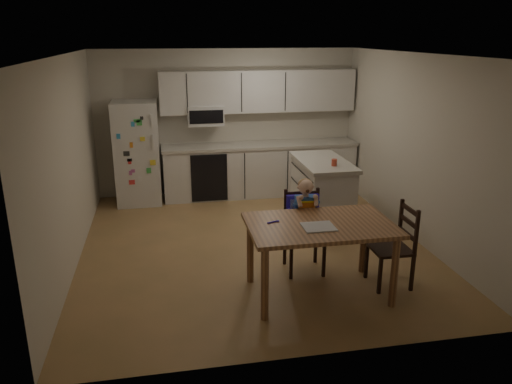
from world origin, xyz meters
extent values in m
cube|color=#977948|center=(0.00, 0.00, -0.01)|extent=(4.50, 5.00, 0.01)
cube|color=beige|center=(0.00, 2.50, 1.25)|extent=(4.50, 0.02, 2.50)
cube|color=beige|center=(-2.25, 0.00, 1.25)|extent=(0.02, 5.00, 2.50)
cube|color=beige|center=(2.25, 0.00, 1.25)|extent=(0.02, 5.00, 2.50)
cube|color=white|center=(0.00, 0.00, 2.50)|extent=(4.50, 5.00, 0.01)
cube|color=silver|center=(-1.55, 2.15, 0.85)|extent=(0.72, 0.70, 1.70)
cube|color=silver|center=(0.53, 2.20, 0.43)|extent=(3.34, 0.60, 0.86)
cube|color=beige|center=(0.53, 2.19, 0.89)|extent=(3.37, 0.62, 0.05)
cube|color=black|center=(-0.39, 1.89, 0.43)|extent=(0.60, 0.02, 0.80)
cube|color=silver|center=(0.53, 2.33, 1.80)|extent=(3.34, 0.34, 0.70)
cube|color=silver|center=(-0.39, 2.30, 1.42)|extent=(0.60, 0.38, 0.33)
cube|color=silver|center=(1.16, 0.62, 0.46)|extent=(0.63, 1.26, 0.92)
cube|color=beige|center=(1.16, 0.62, 0.95)|extent=(0.69, 1.32, 0.05)
cylinder|color=#C24028|center=(1.21, 0.30, 1.02)|extent=(0.08, 0.08, 0.09)
cube|color=brown|center=(0.47, -1.43, 0.80)|extent=(1.54, 0.99, 0.04)
cylinder|color=brown|center=(-0.22, -1.83, 0.39)|extent=(0.08, 0.08, 0.78)
cylinder|color=brown|center=(-0.22, -1.02, 0.39)|extent=(0.08, 0.08, 0.78)
cylinder|color=brown|center=(1.15, -1.83, 0.39)|extent=(0.08, 0.08, 0.78)
cylinder|color=brown|center=(1.15, -1.02, 0.39)|extent=(0.08, 0.08, 0.78)
cube|color=silver|center=(0.41, -1.54, 0.83)|extent=(0.33, 0.28, 0.01)
cylinder|color=#3926CD|center=(-0.03, -1.32, 0.83)|extent=(0.12, 0.06, 0.02)
cube|color=black|center=(0.47, -0.86, 0.45)|extent=(0.45, 0.45, 0.03)
cube|color=black|center=(0.26, -1.04, 0.22)|extent=(0.04, 0.04, 0.43)
cube|color=black|center=(0.28, -0.65, 0.22)|extent=(0.04, 0.04, 0.43)
cube|color=black|center=(0.65, -1.06, 0.22)|extent=(0.04, 0.04, 0.43)
cube|color=black|center=(0.67, -0.67, 0.22)|extent=(0.04, 0.04, 0.43)
cube|color=black|center=(0.48, -0.66, 0.72)|extent=(0.43, 0.06, 0.51)
cube|color=#3926CD|center=(0.47, -0.86, 0.51)|extent=(0.41, 0.37, 0.10)
cube|color=#3926CD|center=(0.47, -0.71, 0.74)|extent=(0.39, 0.08, 0.35)
cube|color=#4A54C7|center=(0.46, -0.88, 0.57)|extent=(0.32, 0.28, 0.02)
cube|color=#336BB4|center=(0.47, -0.85, 0.81)|extent=(0.23, 0.16, 0.27)
cube|color=#E44611|center=(0.46, -0.91, 0.80)|extent=(0.20, 0.02, 0.21)
sphere|color=beige|center=(0.47, -0.86, 1.06)|extent=(0.18, 0.18, 0.17)
ellipsoid|color=olive|center=(0.47, -0.86, 1.08)|extent=(0.18, 0.17, 0.14)
cube|color=black|center=(1.32, -1.38, 0.43)|extent=(0.42, 0.42, 0.03)
cube|color=black|center=(1.13, -1.18, 0.21)|extent=(0.04, 0.04, 0.42)
cube|color=black|center=(1.51, -1.19, 0.21)|extent=(0.04, 0.04, 0.42)
cube|color=black|center=(1.12, -1.56, 0.21)|extent=(0.04, 0.04, 0.42)
cube|color=black|center=(1.50, -1.57, 0.21)|extent=(0.04, 0.04, 0.42)
cube|color=black|center=(1.51, -1.38, 0.70)|extent=(0.04, 0.42, 0.50)
camera|label=1|loc=(-1.12, -6.13, 2.74)|focal=35.00mm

